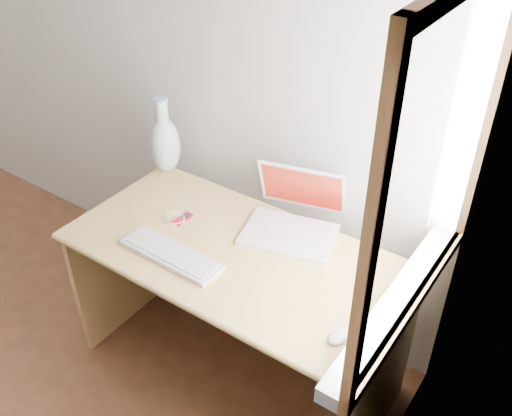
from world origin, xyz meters
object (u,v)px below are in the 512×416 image
Objects in this scene: desk at (247,277)px; laptop at (296,219)px; vase at (165,143)px; external_keyboard at (171,254)px.

laptop is at bearing 51.73° from desk.
laptop is 0.76m from vase.
desk is 0.38m from external_keyboard.
external_keyboard reaches higher than desk.
desk is at bearing -142.63° from laptop.
vase is at bearing 161.44° from laptop.
laptop is 0.52m from external_keyboard.
external_keyboard is (-0.18, -0.25, 0.21)m from desk.
vase is (-0.45, 0.47, 0.14)m from external_keyboard.
external_keyboard is at bearing -125.22° from desk.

